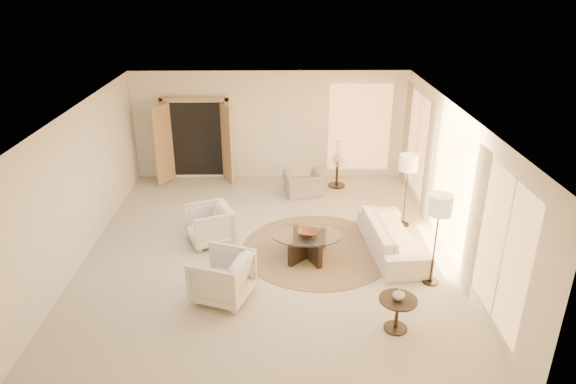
{
  "coord_description": "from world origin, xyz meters",
  "views": [
    {
      "loc": [
        0.26,
        -8.78,
        5.09
      ],
      "look_at": [
        0.4,
        0.4,
        1.1
      ],
      "focal_mm": 32.0,
      "sensor_mm": 36.0,
      "label": 1
    }
  ],
  "objects_px": {
    "side_table": "(337,171)",
    "bowl": "(308,232)",
    "accent_chair": "(303,180)",
    "armchair_right": "(222,274)",
    "sofa": "(392,237)",
    "end_vase": "(399,294)",
    "floor_lamp_near": "(408,166)",
    "coffee_table": "(307,243)",
    "armchair_left": "(209,223)",
    "floor_lamp_far": "(440,209)",
    "end_table": "(397,309)",
    "side_vase": "(338,157)"
  },
  "relations": [
    {
      "from": "armchair_right",
      "to": "side_table",
      "type": "relative_size",
      "value": 1.37
    },
    {
      "from": "side_table",
      "to": "end_table",
      "type": "bearing_deg",
      "value": -86.72
    },
    {
      "from": "end_table",
      "to": "bowl",
      "type": "relative_size",
      "value": 1.56
    },
    {
      "from": "coffee_table",
      "to": "end_table",
      "type": "relative_size",
      "value": 2.64
    },
    {
      "from": "armchair_left",
      "to": "side_table",
      "type": "distance_m",
      "value": 4.06
    },
    {
      "from": "armchair_right",
      "to": "side_vase",
      "type": "xyz_separation_m",
      "value": [
        2.42,
        4.81,
        0.33
      ]
    },
    {
      "from": "accent_chair",
      "to": "side_vase",
      "type": "height_order",
      "value": "side_vase"
    },
    {
      "from": "coffee_table",
      "to": "bowl",
      "type": "distance_m",
      "value": 0.23
    },
    {
      "from": "armchair_right",
      "to": "end_vase",
      "type": "distance_m",
      "value": 2.88
    },
    {
      "from": "floor_lamp_near",
      "to": "armchair_left",
      "type": "bearing_deg",
      "value": -170.45
    },
    {
      "from": "armchair_left",
      "to": "coffee_table",
      "type": "distance_m",
      "value": 2.04
    },
    {
      "from": "armchair_left",
      "to": "side_vase",
      "type": "bearing_deg",
      "value": 111.86
    },
    {
      "from": "armchair_right",
      "to": "floor_lamp_near",
      "type": "bearing_deg",
      "value": 145.88
    },
    {
      "from": "bowl",
      "to": "end_vase",
      "type": "distance_m",
      "value": 2.51
    },
    {
      "from": "coffee_table",
      "to": "side_table",
      "type": "distance_m",
      "value": 3.64
    },
    {
      "from": "end_vase",
      "to": "sofa",
      "type": "bearing_deg",
      "value": 80.21
    },
    {
      "from": "end_vase",
      "to": "side_vase",
      "type": "xyz_separation_m",
      "value": [
        -0.33,
        5.69,
        0.14
      ]
    },
    {
      "from": "accent_chair",
      "to": "end_vase",
      "type": "bearing_deg",
      "value": 91.15
    },
    {
      "from": "sofa",
      "to": "end_table",
      "type": "height_order",
      "value": "sofa"
    },
    {
      "from": "floor_lamp_far",
      "to": "end_vase",
      "type": "height_order",
      "value": "floor_lamp_far"
    },
    {
      "from": "coffee_table",
      "to": "floor_lamp_near",
      "type": "height_order",
      "value": "floor_lamp_near"
    },
    {
      "from": "end_table",
      "to": "end_vase",
      "type": "distance_m",
      "value": 0.26
    },
    {
      "from": "end_vase",
      "to": "side_vase",
      "type": "height_order",
      "value": "side_vase"
    },
    {
      "from": "armchair_left",
      "to": "side_table",
      "type": "relative_size",
      "value": 1.29
    },
    {
      "from": "accent_chair",
      "to": "side_table",
      "type": "xyz_separation_m",
      "value": [
        0.88,
        0.54,
        0.01
      ]
    },
    {
      "from": "bowl",
      "to": "accent_chair",
      "type": "bearing_deg",
      "value": 89.03
    },
    {
      "from": "coffee_table",
      "to": "end_table",
      "type": "bearing_deg",
      "value": -59.92
    },
    {
      "from": "accent_chair",
      "to": "floor_lamp_far",
      "type": "height_order",
      "value": "floor_lamp_far"
    },
    {
      "from": "armchair_left",
      "to": "bowl",
      "type": "distance_m",
      "value": 2.04
    },
    {
      "from": "coffee_table",
      "to": "side_vase",
      "type": "relative_size",
      "value": 5.96
    },
    {
      "from": "sofa",
      "to": "side_table",
      "type": "xyz_separation_m",
      "value": [
        -0.73,
        3.34,
        0.08
      ]
    },
    {
      "from": "accent_chair",
      "to": "side_vase",
      "type": "distance_m",
      "value": 1.11
    },
    {
      "from": "sofa",
      "to": "floor_lamp_far",
      "type": "height_order",
      "value": "floor_lamp_far"
    },
    {
      "from": "end_vase",
      "to": "side_vase",
      "type": "relative_size",
      "value": 0.74
    },
    {
      "from": "floor_lamp_far",
      "to": "bowl",
      "type": "height_order",
      "value": "floor_lamp_far"
    },
    {
      "from": "end_table",
      "to": "accent_chair",
      "type": "bearing_deg",
      "value": 103.18
    },
    {
      "from": "side_table",
      "to": "bowl",
      "type": "xyz_separation_m",
      "value": [
        -0.93,
        -3.52,
        0.14
      ]
    },
    {
      "from": "armchair_right",
      "to": "accent_chair",
      "type": "bearing_deg",
      "value": -179.73
    },
    {
      "from": "end_vase",
      "to": "side_vase",
      "type": "distance_m",
      "value": 5.7
    },
    {
      "from": "coffee_table",
      "to": "end_table",
      "type": "height_order",
      "value": "end_table"
    },
    {
      "from": "accent_chair",
      "to": "coffee_table",
      "type": "height_order",
      "value": "accent_chair"
    },
    {
      "from": "side_table",
      "to": "end_vase",
      "type": "bearing_deg",
      "value": -86.72
    },
    {
      "from": "floor_lamp_far",
      "to": "sofa",
      "type": "bearing_deg",
      "value": 114.12
    },
    {
      "from": "armchair_left",
      "to": "floor_lamp_far",
      "type": "height_order",
      "value": "floor_lamp_far"
    },
    {
      "from": "sofa",
      "to": "end_vase",
      "type": "bearing_deg",
      "value": 165.21
    },
    {
      "from": "floor_lamp_near",
      "to": "coffee_table",
      "type": "bearing_deg",
      "value": -148.25
    },
    {
      "from": "bowl",
      "to": "end_table",
      "type": "bearing_deg",
      "value": -59.92
    },
    {
      "from": "armchair_right",
      "to": "bowl",
      "type": "distance_m",
      "value": 1.97
    },
    {
      "from": "floor_lamp_far",
      "to": "end_table",
      "type": "bearing_deg",
      "value": -124.77
    },
    {
      "from": "accent_chair",
      "to": "side_table",
      "type": "bearing_deg",
      "value": -160.41
    }
  ]
}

